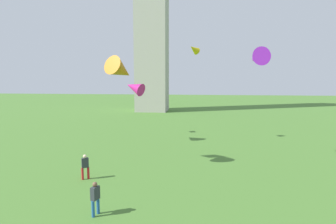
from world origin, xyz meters
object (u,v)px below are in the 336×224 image
kite_flying_5 (121,69)px  kite_flying_3 (134,87)px  person_2 (95,197)px  kite_flying_0 (257,58)px  kite_flying_4 (121,70)px  person_0 (85,165)px  kite_flying_1 (194,49)px

kite_flying_5 → kite_flying_3: bearing=13.7°
person_2 → kite_flying_3: kite_flying_3 is taller
kite_flying_0 → kite_flying_4: (-10.59, -2.62, -1.03)m
person_2 → kite_flying_3: 17.12m
person_0 → kite_flying_0: size_ratio=0.74×
person_0 → person_2: size_ratio=0.99×
person_2 → kite_flying_5: (-4.18, 19.43, 7.16)m
person_0 → kite_flying_3: (0.86, 11.33, 5.12)m
kite_flying_1 → kite_flying_5: size_ratio=1.34×
person_2 → kite_flying_3: (-1.80, 16.24, 5.11)m
person_0 → person_2: (2.66, -4.91, 0.01)m
kite_flying_4 → kite_flying_3: bearing=-58.5°
person_2 → kite_flying_0: kite_flying_0 is taller
kite_flying_5 → person_2: bearing=-10.9°
kite_flying_0 → person_2: bearing=36.6°
kite_flying_1 → kite_flying_5: bearing=-155.4°
kite_flying_0 → person_0: bearing=13.7°
kite_flying_0 → kite_flying_5: 16.73m
person_2 → kite_flying_4: bearing=-156.6°
kite_flying_0 → kite_flying_1: size_ratio=1.60×
kite_flying_4 → kite_flying_5: size_ratio=2.61×
kite_flying_4 → kite_flying_5: bearing=-49.2°
kite_flying_5 → person_0: bearing=-17.1°
kite_flying_0 → kite_flying_1: 8.45m
person_0 → kite_flying_3: size_ratio=0.67×
kite_flying_1 → kite_flying_4: bearing=-79.1°
kite_flying_4 → person_2: bearing=119.7°
person_2 → kite_flying_1: (4.60, 16.80, 9.17)m
kite_flying_0 → kite_flying_5: kite_flying_0 is taller
person_2 → kite_flying_0: 16.24m
kite_flying_1 → kite_flying_3: size_ratio=0.57×
kite_flying_1 → kite_flying_0: bearing=-9.5°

